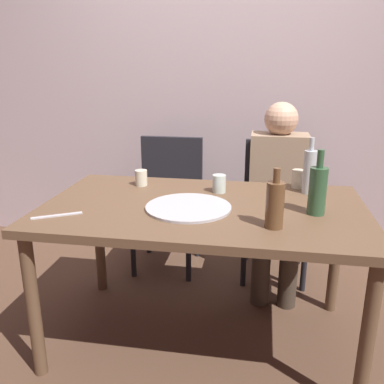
# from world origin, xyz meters

# --- Properties ---
(ground_plane) EXTENTS (8.00, 8.00, 0.00)m
(ground_plane) POSITION_xyz_m (0.00, 0.00, 0.00)
(ground_plane) COLOR #513828
(back_wall) EXTENTS (6.00, 0.10, 2.60)m
(back_wall) POSITION_xyz_m (0.00, 1.30, 1.30)
(back_wall) COLOR #B29EA3
(back_wall) RESTS_ON ground_plane
(dining_table) EXTENTS (1.54, 0.90, 0.75)m
(dining_table) POSITION_xyz_m (0.00, 0.00, 0.67)
(dining_table) COLOR brown
(dining_table) RESTS_ON ground_plane
(pizza_tray) EXTENTS (0.40, 0.40, 0.01)m
(pizza_tray) POSITION_xyz_m (-0.06, -0.06, 0.75)
(pizza_tray) COLOR #ADADB2
(pizza_tray) RESTS_ON dining_table
(wine_bottle) EXTENTS (0.08, 0.08, 0.25)m
(wine_bottle) POSITION_xyz_m (0.33, -0.23, 0.85)
(wine_bottle) COLOR brown
(wine_bottle) RESTS_ON dining_table
(beer_bottle) EXTENTS (0.08, 0.08, 0.30)m
(beer_bottle) POSITION_xyz_m (0.52, -0.03, 0.86)
(beer_bottle) COLOR #2D5133
(beer_bottle) RESTS_ON dining_table
(water_bottle) EXTENTS (0.07, 0.07, 0.29)m
(water_bottle) POSITION_xyz_m (0.51, 0.29, 0.86)
(water_bottle) COLOR #B2BCC1
(water_bottle) RESTS_ON dining_table
(tumbler_near) EXTENTS (0.07, 0.07, 0.09)m
(tumbler_near) POSITION_xyz_m (-0.39, 0.27, 0.79)
(tumbler_near) COLOR beige
(tumbler_near) RESTS_ON dining_table
(tumbler_far) EXTENTS (0.07, 0.07, 0.10)m
(tumbler_far) POSITION_xyz_m (0.47, 0.37, 0.80)
(tumbler_far) COLOR beige
(tumbler_far) RESTS_ON dining_table
(wine_glass) EXTENTS (0.07, 0.07, 0.09)m
(wine_glass) POSITION_xyz_m (0.05, 0.22, 0.79)
(wine_glass) COLOR #B7C6BC
(wine_glass) RESTS_ON dining_table
(table_knife) EXTENTS (0.20, 0.13, 0.01)m
(table_knife) POSITION_xyz_m (-0.62, -0.26, 0.75)
(table_knife) COLOR #B7B7BC
(table_knife) RESTS_ON dining_table
(chair_left) EXTENTS (0.44, 0.44, 0.90)m
(chair_left) POSITION_xyz_m (-0.37, 0.85, 0.51)
(chair_left) COLOR black
(chair_left) RESTS_ON ground_plane
(chair_right) EXTENTS (0.44, 0.44, 0.90)m
(chair_right) POSITION_xyz_m (0.37, 0.85, 0.51)
(chair_right) COLOR black
(chair_right) RESTS_ON ground_plane
(guest_in_sweater) EXTENTS (0.36, 0.56, 1.17)m
(guest_in_sweater) POSITION_xyz_m (0.37, 0.70, 0.64)
(guest_in_sweater) COLOR #937A60
(guest_in_sweater) RESTS_ON ground_plane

